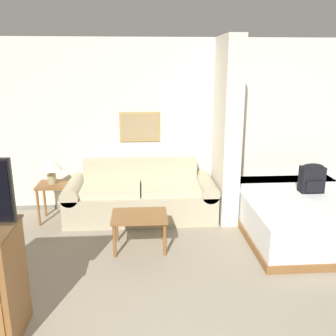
{
  "coord_description": "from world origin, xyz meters",
  "views": [
    {
      "loc": [
        -0.23,
        -1.97,
        2.23
      ],
      "look_at": [
        0.06,
        2.24,
        1.05
      ],
      "focal_mm": 40.0,
      "sensor_mm": 36.0,
      "label": 1
    }
  ],
  "objects_px": {
    "table_lamp": "(51,165)",
    "bed": "(304,213)",
    "coffee_table": "(139,219)",
    "backpack": "(312,178)",
    "couch": "(141,197)"
  },
  "relations": [
    {
      "from": "coffee_table",
      "to": "backpack",
      "type": "distance_m",
      "value": 2.46
    },
    {
      "from": "backpack",
      "to": "couch",
      "type": "bearing_deg",
      "value": 168.18
    },
    {
      "from": "coffee_table",
      "to": "backpack",
      "type": "xyz_separation_m",
      "value": [
        2.38,
        0.51,
        0.32
      ]
    },
    {
      "from": "table_lamp",
      "to": "coffee_table",
      "type": "bearing_deg",
      "value": -37.33
    },
    {
      "from": "backpack",
      "to": "table_lamp",
      "type": "bearing_deg",
      "value": 173.08
    },
    {
      "from": "couch",
      "to": "bed",
      "type": "bearing_deg",
      "value": -16.56
    },
    {
      "from": "couch",
      "to": "bed",
      "type": "distance_m",
      "value": 2.31
    },
    {
      "from": "coffee_table",
      "to": "couch",
      "type": "bearing_deg",
      "value": 89.01
    },
    {
      "from": "bed",
      "to": "backpack",
      "type": "xyz_separation_m",
      "value": [
        0.14,
        0.16,
        0.46
      ]
    },
    {
      "from": "bed",
      "to": "coffee_table",
      "type": "bearing_deg",
      "value": -171.16
    },
    {
      "from": "table_lamp",
      "to": "bed",
      "type": "distance_m",
      "value": 3.59
    },
    {
      "from": "coffee_table",
      "to": "table_lamp",
      "type": "xyz_separation_m",
      "value": [
        -1.25,
        0.95,
        0.46
      ]
    },
    {
      "from": "coffee_table",
      "to": "table_lamp",
      "type": "relative_size",
      "value": 1.71
    },
    {
      "from": "coffee_table",
      "to": "bed",
      "type": "xyz_separation_m",
      "value": [
        2.23,
        0.35,
        -0.13
      ]
    },
    {
      "from": "table_lamp",
      "to": "backpack",
      "type": "xyz_separation_m",
      "value": [
        3.63,
        -0.44,
        -0.13
      ]
    }
  ]
}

